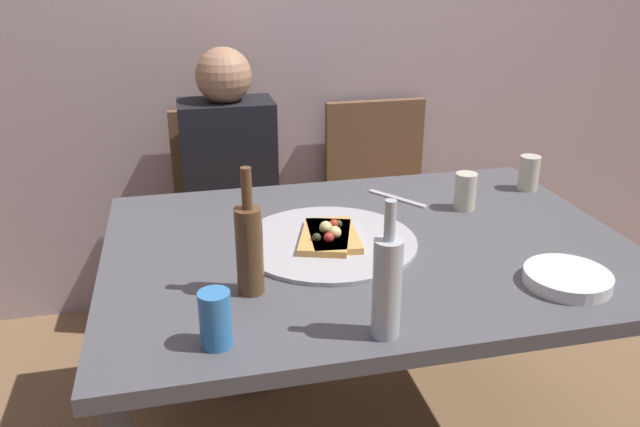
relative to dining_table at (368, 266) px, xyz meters
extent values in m
cube|color=#B29EA3|center=(0.00, 1.15, 0.63)|extent=(6.00, 0.10, 2.60)
cube|color=#4C4C51|center=(0.00, 0.00, 0.05)|extent=(1.44, 1.03, 0.04)
cylinder|color=#4C4C51|center=(-0.66, 0.46, -0.32)|extent=(0.06, 0.06, 0.70)
cylinder|color=#4C4C51|center=(0.66, 0.46, -0.32)|extent=(0.06, 0.06, 0.70)
cylinder|color=#ADADB2|center=(-0.11, 0.02, 0.08)|extent=(0.49, 0.49, 0.01)
cube|color=tan|center=(-0.12, 0.02, 0.09)|extent=(0.19, 0.25, 0.02)
sphere|color=#EAD184|center=(-0.11, 0.04, 0.11)|extent=(0.04, 0.04, 0.04)
sphere|color=#2D381E|center=(-0.15, -0.01, 0.11)|extent=(0.02, 0.02, 0.02)
sphere|color=#B22D23|center=(-0.09, 0.06, 0.11)|extent=(0.03, 0.03, 0.03)
cube|color=tan|center=(-0.10, 0.02, 0.09)|extent=(0.15, 0.23, 0.02)
sphere|color=#EAD184|center=(-0.10, 0.00, 0.11)|extent=(0.04, 0.04, 0.04)
sphere|color=#2D381E|center=(-0.07, 0.06, 0.11)|extent=(0.02, 0.02, 0.02)
sphere|color=#B22D23|center=(-0.12, -0.02, 0.11)|extent=(0.03, 0.03, 0.03)
cylinder|color=#B2BCC1|center=(-0.10, -0.44, 0.18)|extent=(0.06, 0.06, 0.22)
cylinder|color=#B2BCC1|center=(-0.10, -0.44, 0.34)|extent=(0.02, 0.02, 0.08)
cylinder|color=brown|center=(-0.35, -0.20, 0.18)|extent=(0.06, 0.06, 0.21)
cylinder|color=brown|center=(-0.35, -0.20, 0.33)|extent=(0.02, 0.02, 0.10)
cylinder|color=beige|center=(0.37, 0.17, 0.13)|extent=(0.07, 0.07, 0.12)
cylinder|color=beige|center=(0.65, 0.29, 0.13)|extent=(0.07, 0.07, 0.12)
cylinder|color=#337AC1|center=(-0.45, -0.40, 0.13)|extent=(0.07, 0.07, 0.12)
cylinder|color=white|center=(0.40, -0.33, 0.09)|extent=(0.21, 0.21, 0.03)
cube|color=#B7B7BC|center=(0.19, 0.30, 0.08)|extent=(0.14, 0.19, 0.01)
cube|color=brown|center=(-0.31, 0.84, -0.22)|extent=(0.44, 0.44, 0.05)
cube|color=brown|center=(-0.31, 1.04, 0.01)|extent=(0.44, 0.04, 0.45)
cylinder|color=brown|center=(-0.12, 0.65, -0.46)|extent=(0.04, 0.04, 0.42)
cylinder|color=brown|center=(-0.50, 0.65, -0.46)|extent=(0.04, 0.04, 0.42)
cylinder|color=brown|center=(-0.12, 1.03, -0.46)|extent=(0.04, 0.04, 0.42)
cylinder|color=brown|center=(-0.50, 1.03, -0.46)|extent=(0.04, 0.04, 0.42)
cube|color=brown|center=(0.35, 0.84, -0.22)|extent=(0.44, 0.44, 0.05)
cube|color=brown|center=(0.35, 1.04, 0.01)|extent=(0.44, 0.04, 0.45)
cylinder|color=brown|center=(0.54, 0.65, -0.46)|extent=(0.04, 0.04, 0.42)
cylinder|color=brown|center=(0.16, 0.65, -0.46)|extent=(0.04, 0.04, 0.42)
cylinder|color=brown|center=(0.54, 1.03, -0.46)|extent=(0.04, 0.04, 0.42)
cylinder|color=brown|center=(0.16, 1.03, -0.46)|extent=(0.04, 0.04, 0.42)
cube|color=black|center=(-0.31, 0.86, 0.04)|extent=(0.36, 0.22, 0.52)
sphere|color=#A87A5B|center=(-0.31, 0.86, 0.40)|extent=(0.21, 0.21, 0.21)
cylinder|color=black|center=(-0.23, 0.66, -0.22)|extent=(0.12, 0.40, 0.12)
cylinder|color=black|center=(-0.39, 0.66, -0.22)|extent=(0.12, 0.40, 0.12)
cylinder|color=black|center=(-0.23, 0.46, -0.44)|extent=(0.11, 0.11, 0.45)
cylinder|color=black|center=(-0.39, 0.46, -0.44)|extent=(0.11, 0.11, 0.45)
camera|label=1|loc=(-0.49, -1.50, 0.82)|focal=35.13mm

